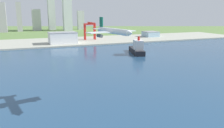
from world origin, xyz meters
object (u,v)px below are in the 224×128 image
port_crane_red (90,27)px  warehouse_annex (150,34)px  airplane_landing (113,31)px  warehouse_main (63,38)px  cargo_ship (137,49)px

port_crane_red → warehouse_annex: size_ratio=1.39×
airplane_landing → warehouse_main: (18.12, 294.10, -34.63)m
warehouse_main → warehouse_annex: warehouse_main is taller
cargo_ship → port_crane_red: size_ratio=1.25×
port_crane_red → warehouse_annex: port_crane_red is taller
airplane_landing → cargo_ship: bearing=56.8°
port_crane_red → airplane_landing: bearing=-104.0°
airplane_landing → cargo_ship: size_ratio=0.68×
warehouse_main → warehouse_annex: (216.37, 42.24, -4.18)m
port_crane_red → warehouse_main: size_ratio=0.92×
port_crane_red → warehouse_main: 74.94m
port_crane_red → warehouse_main: port_crane_red is taller
cargo_ship → warehouse_annex: 224.90m
warehouse_main → port_crane_red: bearing=28.6°
airplane_landing → warehouse_annex: 411.85m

